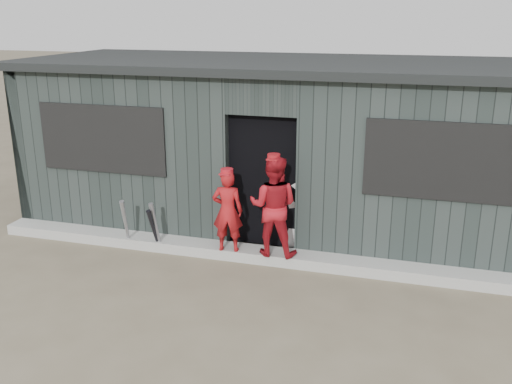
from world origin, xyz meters
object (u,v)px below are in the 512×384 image
(bat_mid, at_px, (156,227))
(player_grey_back, at_px, (297,213))
(player_red_left, at_px, (228,211))
(dugout, at_px, (285,144))
(player_red_right, at_px, (273,206))
(bat_right, at_px, (154,230))
(bat_left, at_px, (126,224))

(bat_mid, distance_m, player_grey_back, 2.02)
(bat_mid, height_order, player_red_left, player_red_left)
(player_red_left, xyz_separation_m, player_grey_back, (0.84, 0.58, -0.15))
(dugout, bearing_deg, player_red_left, -101.71)
(dugout, bearing_deg, player_red_right, -81.67)
(player_red_left, bearing_deg, bat_right, -6.41)
(bat_right, height_order, player_red_left, player_red_left)
(player_red_right, bearing_deg, dugout, -83.59)
(bat_left, bearing_deg, player_red_right, 3.21)
(player_red_right, distance_m, dugout, 1.83)
(bat_left, relative_size, bat_mid, 1.05)
(bat_right, xyz_separation_m, player_grey_back, (1.94, 0.64, 0.23))
(player_grey_back, xyz_separation_m, dugout, (-0.47, 1.23, 0.71))
(bat_right, xyz_separation_m, player_red_left, (1.10, 0.06, 0.38))
(bat_right, height_order, dugout, dugout)
(bat_right, xyz_separation_m, player_red_right, (1.73, 0.12, 0.49))
(bat_mid, relative_size, bat_right, 1.08)
(bat_left, distance_m, player_red_left, 1.57)
(bat_mid, height_order, dugout, dugout)
(player_red_left, xyz_separation_m, dugout, (0.37, 1.81, 0.56))
(bat_right, height_order, player_grey_back, player_grey_back)
(dugout, bearing_deg, bat_mid, -128.22)
(bat_right, bearing_deg, player_red_right, 3.83)
(player_red_right, xyz_separation_m, dugout, (-0.26, 1.75, 0.45))
(player_grey_back, relative_size, dugout, 0.14)
(player_grey_back, bearing_deg, dugout, -92.03)
(player_red_left, relative_size, player_red_right, 0.83)
(player_grey_back, bearing_deg, player_red_left, 11.53)
(bat_left, xyz_separation_m, player_red_left, (1.54, 0.07, 0.33))
(bat_mid, xyz_separation_m, player_grey_back, (1.92, 0.61, 0.19))
(player_red_left, height_order, player_grey_back, player_red_left)
(player_red_left, distance_m, player_grey_back, 1.04)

